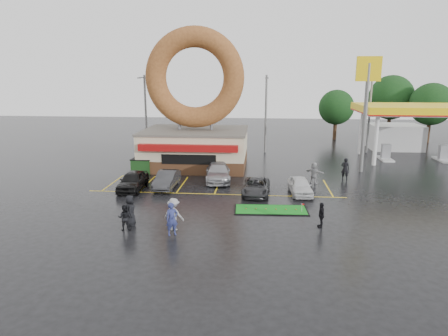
# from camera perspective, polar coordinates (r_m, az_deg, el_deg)

# --- Properties ---
(ground) EXTENTS (120.00, 120.00, 0.00)m
(ground) POSITION_cam_1_polar(r_m,az_deg,el_deg) (27.60, -2.19, -5.78)
(ground) COLOR black
(ground) RESTS_ON ground
(donut_shop) EXTENTS (10.20, 8.70, 13.50)m
(donut_shop) POSITION_cam_1_polar(r_m,az_deg,el_deg) (39.65, -4.14, 6.60)
(donut_shop) COLOR #472B19
(donut_shop) RESTS_ON ground
(gas_station) EXTENTS (12.30, 13.65, 5.90)m
(gas_station) POSITION_cam_1_polar(r_m,az_deg,el_deg) (49.94, 24.75, 5.89)
(gas_station) COLOR silver
(gas_station) RESTS_ON ground
(shell_sign) EXTENTS (2.20, 0.36, 10.60)m
(shell_sign) POSITION_cam_1_polar(r_m,az_deg,el_deg) (39.11, 19.73, 10.07)
(shell_sign) COLOR slate
(shell_sign) RESTS_ON ground
(streetlight_left) EXTENTS (0.40, 2.21, 9.00)m
(streetlight_left) POSITION_cam_1_polar(r_m,az_deg,el_deg) (47.92, -11.14, 7.89)
(streetlight_left) COLOR slate
(streetlight_left) RESTS_ON ground
(streetlight_mid) EXTENTS (0.40, 2.21, 9.00)m
(streetlight_mid) POSITION_cam_1_polar(r_m,az_deg,el_deg) (46.99, 6.00, 7.96)
(streetlight_mid) COLOR slate
(streetlight_mid) RESTS_ON ground
(streetlight_right) EXTENTS (0.40, 2.21, 9.00)m
(streetlight_right) POSITION_cam_1_polar(r_m,az_deg,el_deg) (49.60, 20.10, 7.51)
(streetlight_right) COLOR slate
(streetlight_right) RESTS_ON ground
(tree_far_a) EXTENTS (5.60, 5.60, 8.00)m
(tree_far_a) POSITION_cam_1_polar(r_m,az_deg,el_deg) (60.39, 27.50, 8.08)
(tree_far_a) COLOR #332114
(tree_far_a) RESTS_ON ground
(tree_far_c) EXTENTS (6.30, 6.30, 9.00)m
(tree_far_c) POSITION_cam_1_polar(r_m,az_deg,el_deg) (62.77, 22.78, 9.27)
(tree_far_c) COLOR #332114
(tree_far_c) RESTS_ON ground
(tree_far_d) EXTENTS (4.90, 4.90, 7.00)m
(tree_far_d) POSITION_cam_1_polar(r_m,az_deg,el_deg) (59.01, 15.74, 8.34)
(tree_far_d) COLOR #332114
(tree_far_d) RESTS_ON ground
(car_black) EXTENTS (1.83, 4.41, 1.49)m
(car_black) POSITION_cam_1_polar(r_m,az_deg,el_deg) (32.61, -12.88, -1.77)
(car_black) COLOR black
(car_black) RESTS_ON ground
(car_dgrey) EXTENTS (1.55, 4.19, 1.37)m
(car_dgrey) POSITION_cam_1_polar(r_m,az_deg,el_deg) (32.72, -8.17, -1.63)
(car_dgrey) COLOR #2C2C2F
(car_dgrey) RESTS_ON ground
(car_silver) EXTENTS (2.62, 5.28, 1.47)m
(car_silver) POSITION_cam_1_polar(r_m,az_deg,el_deg) (34.64, -0.86, -0.58)
(car_silver) COLOR #98989D
(car_silver) RESTS_ON ground
(car_grey) EXTENTS (2.21, 4.41, 1.20)m
(car_grey) POSITION_cam_1_polar(r_m,az_deg,el_deg) (30.74, 4.61, -2.67)
(car_grey) COLOR #2B2B2E
(car_grey) RESTS_ON ground
(car_white) EXTENTS (1.89, 3.97, 1.31)m
(car_white) POSITION_cam_1_polar(r_m,az_deg,el_deg) (31.19, 10.83, -2.52)
(car_white) COLOR silver
(car_white) RESTS_ON ground
(person_blue) EXTENTS (0.84, 0.74, 1.92)m
(person_blue) POSITION_cam_1_polar(r_m,az_deg,el_deg) (23.05, -7.44, -7.24)
(person_blue) COLOR navy
(person_blue) RESTS_ON ground
(person_blackjkt) EXTENTS (0.83, 0.69, 1.57)m
(person_blackjkt) POSITION_cam_1_polar(r_m,az_deg,el_deg) (24.31, -14.03, -6.88)
(person_blackjkt) COLOR black
(person_blackjkt) RESTS_ON ground
(person_hoodie) EXTENTS (1.42, 1.07, 1.95)m
(person_hoodie) POSITION_cam_1_polar(r_m,az_deg,el_deg) (23.75, -7.19, -6.58)
(person_hoodie) COLOR gray
(person_hoodie) RESTS_ON ground
(person_bystander) EXTENTS (0.80, 1.04, 1.89)m
(person_bystander) POSITION_cam_1_polar(r_m,az_deg,el_deg) (24.96, -13.23, -5.91)
(person_bystander) COLOR black
(person_bystander) RESTS_ON ground
(person_cameraman) EXTENTS (0.42, 0.92, 1.54)m
(person_cameraman) POSITION_cam_1_polar(r_m,az_deg,el_deg) (24.76, 13.72, -6.52)
(person_cameraman) COLOR black
(person_cameraman) RESTS_ON ground
(person_walker_near) EXTENTS (1.69, 1.41, 1.82)m
(person_walker_near) POSITION_cam_1_polar(r_m,az_deg,el_deg) (34.42, 12.72, -0.70)
(person_walker_near) COLOR gray
(person_walker_near) RESTS_ON ground
(person_walker_far) EXTENTS (0.81, 0.65, 1.94)m
(person_walker_far) POSITION_cam_1_polar(r_m,az_deg,el_deg) (36.38, 16.93, -0.11)
(person_walker_far) COLOR black
(person_walker_far) RESTS_ON ground
(dumpster) EXTENTS (1.88, 1.33, 1.30)m
(dumpster) POSITION_cam_1_polar(r_m,az_deg,el_deg) (37.98, -11.61, 0.23)
(dumpster) COLOR #1D471B
(dumpster) RESTS_ON ground
(putting_green) EXTENTS (5.04, 2.35, 0.62)m
(putting_green) POSITION_cam_1_polar(r_m,az_deg,el_deg) (27.38, 6.71, -5.94)
(putting_green) COLOR black
(putting_green) RESTS_ON ground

